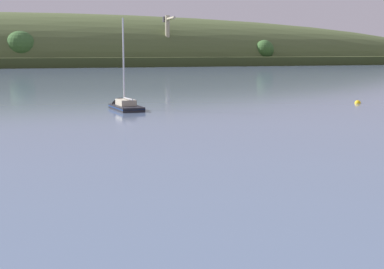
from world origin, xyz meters
TOP-DOWN VIEW (x-y plane):
  - far_shoreline_hill at (14.93, 269.78)m, footprint 592.60×96.66m
  - dockside_crane at (65.84, 239.45)m, footprint 4.68×16.35m
  - sailboat_near_mooring at (5.94, 63.46)m, footprint 2.85×6.83m
  - mooring_buoy_foreground at (35.09, 60.45)m, footprint 0.78×0.78m

SIDE VIEW (x-z plane):
  - mooring_buoy_foreground at x=35.09m, z-range -0.43..0.43m
  - sailboat_near_mooring at x=5.94m, z-range -5.47..5.80m
  - far_shoreline_hill at x=14.93m, z-range -23.82..24.19m
  - dockside_crane at x=65.84m, z-range -0.04..22.01m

